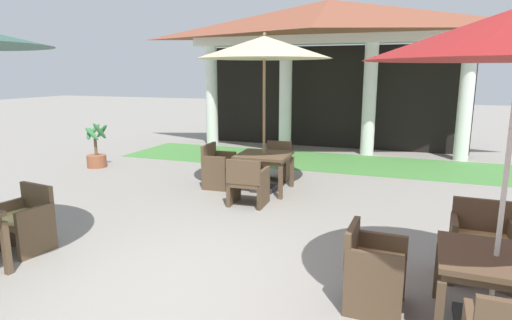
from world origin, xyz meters
TOP-DOWN VIEW (x-y plane):
  - ground_plane at (0.00, 0.00)m, footprint 60.00×60.00m
  - background_pavilion at (0.00, 8.65)m, footprint 8.31×2.93m
  - lawn_strip at (0.00, 7.13)m, footprint 10.11×2.41m
  - patio_table_near_foreground at (-0.28, 4.01)m, footprint 1.01×1.01m
  - patio_umbrella_near_foreground at (-0.28, 4.01)m, footprint 2.46×2.46m
  - patio_chair_near_foreground_west at (-1.23, 3.97)m, footprint 0.52×0.66m
  - patio_chair_near_foreground_north at (-0.32, 4.96)m, footprint 0.57×0.54m
  - patio_chair_near_foreground_south at (-0.24, 3.06)m, footprint 0.63×0.60m
  - patio_chair_mid_left_north at (-2.22, 0.31)m, footprint 0.67×0.60m
  - patio_table_mid_right at (3.09, 0.38)m, footprint 0.96×0.96m
  - patio_chair_mid_right_west at (2.08, 0.42)m, footprint 0.55×0.59m
  - patio_chair_mid_right_north at (3.13, 1.40)m, footprint 0.65×0.54m
  - potted_palm_left_edge at (-4.73, 4.61)m, footprint 0.58×0.54m

SIDE VIEW (x-z plane):
  - ground_plane at x=0.00m, z-range 0.00..0.00m
  - lawn_strip at x=0.00m, z-range 0.00..0.01m
  - potted_palm_left_edge at x=-4.73m, z-range -0.22..0.90m
  - patio_chair_near_foreground_north at x=-0.32m, z-range -0.02..0.78m
  - patio_chair_mid_left_north at x=-2.22m, z-range -0.02..0.80m
  - patio_chair_near_foreground_south at x=-0.24m, z-range -0.02..0.81m
  - patio_chair_mid_right_west at x=2.08m, z-range 0.00..0.81m
  - patio_chair_near_foreground_west at x=-1.23m, z-range -0.01..0.84m
  - patio_chair_mid_right_north at x=3.13m, z-range -0.01..0.85m
  - patio_table_mid_right at x=3.09m, z-range 0.25..0.95m
  - patio_table_near_foreground at x=-0.28m, z-range 0.27..0.99m
  - patio_umbrella_near_foreground at x=-0.28m, z-range 1.19..4.14m
  - background_pavilion at x=0.00m, z-range 1.19..5.35m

